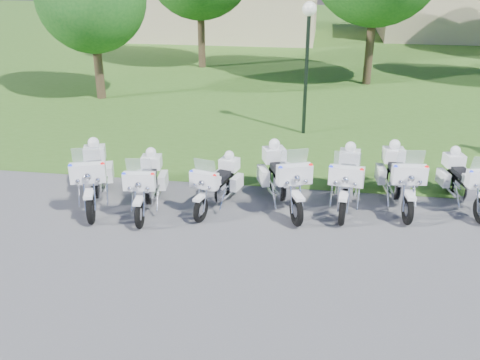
# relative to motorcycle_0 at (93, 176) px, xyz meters

# --- Properties ---
(ground) EXTENTS (100.00, 100.00, 0.00)m
(ground) POSITION_rel_motorcycle_0_xyz_m (3.63, -1.47, -0.72)
(ground) COLOR #595A5E
(ground) RESTS_ON ground
(grass_lawn) EXTENTS (100.00, 48.00, 0.01)m
(grass_lawn) POSITION_rel_motorcycle_0_xyz_m (3.63, 25.53, -0.71)
(grass_lawn) COLOR #3C6821
(grass_lawn) RESTS_ON ground
(motorcycle_0) EXTENTS (1.33, 2.46, 1.71)m
(motorcycle_0) POSITION_rel_motorcycle_0_xyz_m (0.00, 0.00, 0.00)
(motorcycle_0) COLOR black
(motorcycle_0) RESTS_ON ground
(motorcycle_1) EXTENTS (0.93, 2.30, 1.55)m
(motorcycle_1) POSITION_rel_motorcycle_0_xyz_m (1.35, -0.09, -0.07)
(motorcycle_1) COLOR black
(motorcycle_1) RESTS_ON ground
(motorcycle_2) EXTENTS (1.05, 2.09, 1.43)m
(motorcycle_2) POSITION_rel_motorcycle_0_xyz_m (2.97, 0.29, -0.12)
(motorcycle_2) COLOR black
(motorcycle_2) RESTS_ON ground
(motorcycle_3) EXTENTS (1.41, 2.43, 1.71)m
(motorcycle_3) POSITION_rel_motorcycle_0_xyz_m (4.49, 0.58, 0.00)
(motorcycle_3) COLOR black
(motorcycle_3) RESTS_ON ground
(motorcycle_4) EXTENTS (0.94, 2.45, 1.64)m
(motorcycle_4) POSITION_rel_motorcycle_0_xyz_m (5.99, 0.79, -0.03)
(motorcycle_4) COLOR black
(motorcycle_4) RESTS_ON ground
(motorcycle_5) EXTENTS (0.96, 2.48, 1.67)m
(motorcycle_5) POSITION_rel_motorcycle_0_xyz_m (7.22, 1.06, -0.02)
(motorcycle_5) COLOR black
(motorcycle_5) RESTS_ON ground
(motorcycle_6) EXTENTS (1.04, 2.23, 1.52)m
(motorcycle_6) POSITION_rel_motorcycle_0_xyz_m (8.77, 1.24, -0.08)
(motorcycle_6) COLOR black
(motorcycle_6) RESTS_ON ground
(lamp_post) EXTENTS (0.44, 0.44, 4.21)m
(lamp_post) POSITION_rel_motorcycle_0_xyz_m (4.76, 6.08, 2.46)
(lamp_post) COLOR black
(lamp_post) RESTS_ON ground
(building_west) EXTENTS (14.56, 8.32, 4.10)m
(building_west) POSITION_rel_motorcycle_0_xyz_m (-2.37, 26.53, 1.35)
(building_west) COLOR #C9AF91
(building_west) RESTS_ON ground
(building_east) EXTENTS (11.44, 7.28, 4.10)m
(building_east) POSITION_rel_motorcycle_0_xyz_m (14.63, 28.53, 1.35)
(building_east) COLOR #C9AF91
(building_east) RESTS_ON ground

